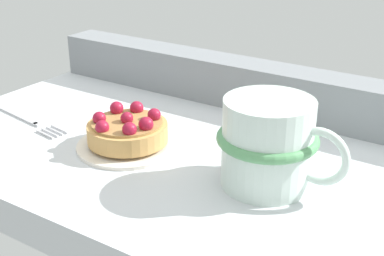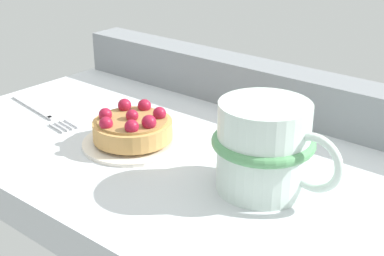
{
  "view_description": "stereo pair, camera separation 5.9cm",
  "coord_description": "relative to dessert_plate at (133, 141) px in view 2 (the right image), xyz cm",
  "views": [
    {
      "loc": [
        30.51,
        -47.72,
        27.87
      ],
      "look_at": [
        1.08,
        -2.82,
        4.43
      ],
      "focal_mm": 50.33,
      "sensor_mm": 36.0,
      "label": 1
    },
    {
      "loc": [
        35.22,
        -44.25,
        27.87
      ],
      "look_at": [
        1.08,
        -2.82,
        4.43
      ],
      "focal_mm": 50.33,
      "sensor_mm": 36.0,
      "label": 2
    }
  ],
  "objects": [
    {
      "name": "coffee_mug",
      "position": [
        17.8,
        0.96,
        4.34
      ],
      "size": [
        13.78,
        10.42,
        9.33
      ],
      "color": "silver",
      "rests_on": "ground_plane"
    },
    {
      "name": "dessert_plate",
      "position": [
        0.0,
        0.0,
        0.0
      ],
      "size": [
        12.3,
        12.3,
        0.86
      ],
      "color": "silver",
      "rests_on": "ground_plane"
    },
    {
      "name": "window_rail_back",
      "position": [
        7.73,
        20.04,
        2.78
      ],
      "size": [
        68.93,
        5.63,
        6.35
      ],
      "primitive_type": "cube",
      "color": "gray",
      "rests_on": "ground_plane"
    },
    {
      "name": "dessert_fork",
      "position": [
        -16.8,
        -1.12,
        -0.1
      ],
      "size": [
        16.44,
        4.12,
        0.6
      ],
      "color": "#B7B7BC",
      "rests_on": "ground_plane"
    },
    {
      "name": "ground_plane",
      "position": [
        7.73,
        3.3,
        -2.57
      ],
      "size": [
        70.33,
        39.11,
        4.33
      ],
      "primitive_type": "cube",
      "color": "silver"
    },
    {
      "name": "raspberry_tart",
      "position": [
        0.01,
        -0.0,
        1.89
      ],
      "size": [
        9.54,
        9.54,
        3.85
      ],
      "color": "tan",
      "rests_on": "dessert_plate"
    }
  ]
}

